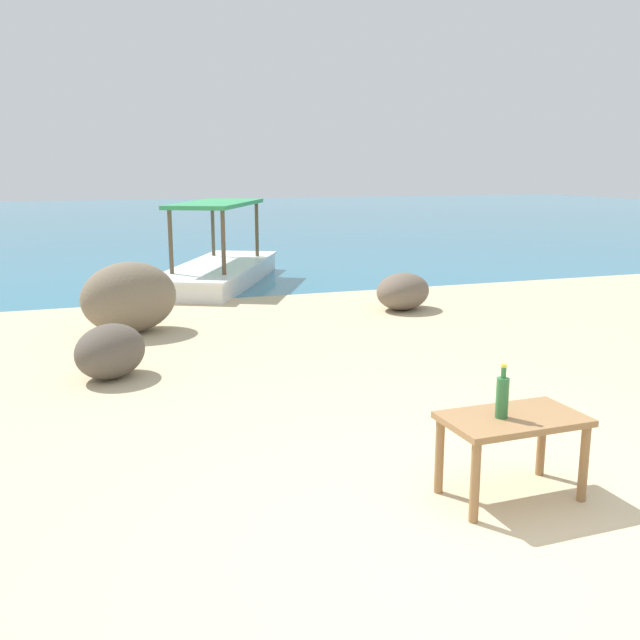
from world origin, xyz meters
name	(u,v)px	position (x,y,z in m)	size (l,w,h in m)	color
sand_beach	(496,562)	(0.00, 0.00, 0.02)	(18.00, 14.00, 0.04)	#CCB78E
water_surface	(131,224)	(0.00, 22.00, 0.00)	(60.00, 36.00, 0.03)	teal
low_bench_table	(512,430)	(0.42, 0.52, 0.43)	(0.77, 0.46, 0.47)	olive
bottle	(502,396)	(0.34, 0.52, 0.63)	(0.07, 0.07, 0.30)	#2D6B38
shore_rock_large	(110,351)	(-1.54, 3.59, 0.27)	(0.69, 0.53, 0.47)	brown
shore_rock_medium	(403,291)	(2.15, 5.50, 0.28)	(0.81, 0.61, 0.47)	#6B5B4C
shore_rock_small	(129,298)	(-1.24, 5.31, 0.43)	(1.07, 0.77, 0.78)	#756651
boat_white	(219,267)	(0.34, 8.42, 0.29)	(2.67, 3.80, 1.29)	white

